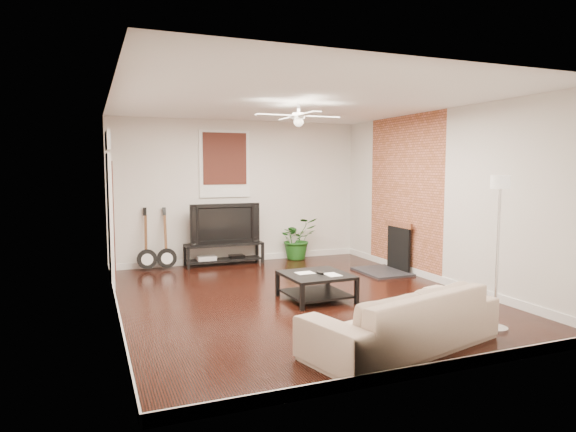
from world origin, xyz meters
The scene contains 14 objects.
room centered at (0.00, 0.00, 1.40)m, with size 5.01×6.01×2.81m.
brick_accent centered at (2.49, 1.00, 1.40)m, with size 0.02×2.20×2.80m, color #A05733.
fireplace centered at (2.20, 1.00, 0.46)m, with size 0.80×1.10×0.92m, color black.
window_back centered at (-0.30, 2.97, 1.95)m, with size 1.00×0.06×1.30m, color black.
door_left centered at (-2.46, 1.90, 1.25)m, with size 0.08×1.00×2.50m, color white.
tv_stand centered at (-0.38, 2.78, 0.21)m, with size 1.51×0.40×0.42m, color black.
tv centered at (-0.38, 2.80, 0.81)m, with size 1.35×0.18×0.78m, color black.
coffee_table centered at (0.18, -0.22, 0.19)m, with size 0.89×0.89×0.37m, color black.
sofa centered at (0.20, -2.30, 0.32)m, with size 2.21×0.86×0.64m, color tan.
floor_lamp centered at (1.55, -2.20, 0.90)m, with size 0.30×0.30×1.80m, color silver, non-canonical shape.
potted_plant centered at (1.17, 2.82, 0.43)m, with size 0.77×0.67×0.86m, color #1C5919.
guitar_left centered at (-1.83, 2.75, 0.58)m, with size 0.36×0.25×1.17m, color black, non-canonical shape.
guitar_right centered at (-1.48, 2.72, 0.58)m, with size 0.36×0.25×1.17m, color black, non-canonical shape.
ceiling_fan centered at (0.00, 0.00, 2.60)m, with size 1.24×1.24×0.32m, color white, non-canonical shape.
Camera 1 is at (-2.78, -6.56, 1.87)m, focal length 31.19 mm.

